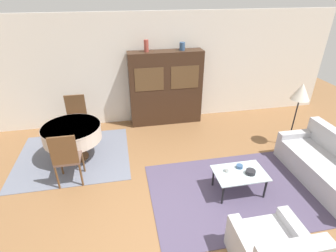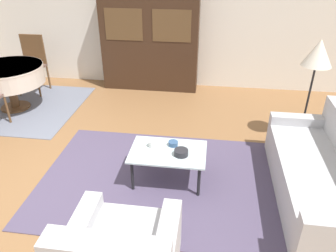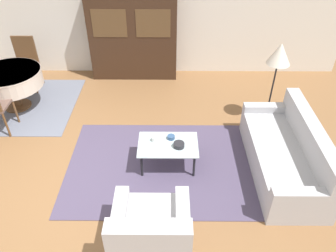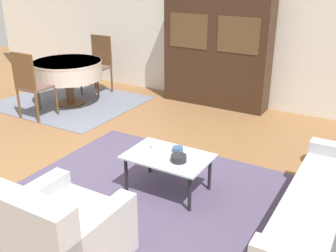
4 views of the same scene
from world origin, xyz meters
name	(u,v)px [view 2 (image 2 of 4)]	position (x,y,z in m)	size (l,w,h in m)	color
ground_plane	(50,198)	(0.00, 0.00, 0.00)	(14.00, 14.00, 0.00)	brown
wall_back	(124,14)	(0.00, 3.63, 1.35)	(10.00, 0.06, 2.70)	silver
area_rug	(163,180)	(1.21, 0.49, 0.01)	(2.92, 2.04, 0.01)	#4C425B
dining_rug	(14,106)	(-1.70, 2.16, 0.01)	(2.30, 1.97, 0.01)	slate
couch	(325,177)	(3.00, 0.42, 0.30)	(0.85, 2.02, 0.83)	#B2B2B7
coffee_table	(168,154)	(1.27, 0.50, 0.37)	(0.88, 0.58, 0.41)	black
display_cabinet	(150,41)	(0.53, 3.38, 0.93)	(1.80, 0.41, 1.85)	#382316
dining_table	(8,75)	(-1.62, 2.10, 0.61)	(1.15, 1.15, 0.75)	brown
dining_chair_far	(32,61)	(-1.62, 2.90, 0.60)	(0.44, 0.44, 1.05)	brown
floor_lamp	(318,57)	(3.05, 1.71, 1.24)	(0.38, 0.38, 1.47)	black
cup	(153,144)	(1.08, 0.57, 0.46)	(0.09, 0.09, 0.08)	white
bowl	(181,152)	(1.43, 0.44, 0.45)	(0.16, 0.16, 0.07)	#232328
bowl_small	(173,144)	(1.32, 0.63, 0.45)	(0.11, 0.11, 0.06)	#33517A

